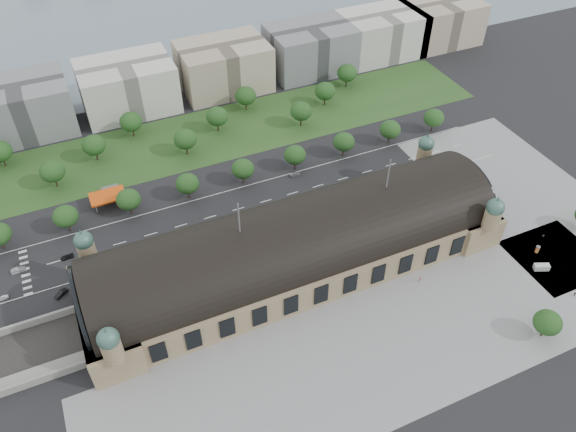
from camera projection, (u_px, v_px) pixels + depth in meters
name	position (u px, v px, depth m)	size (l,w,h in m)	color
ground	(296.00, 266.00, 203.90)	(900.00, 900.00, 0.00)	black
station	(296.00, 247.00, 196.97)	(150.00, 48.40, 44.30)	#9D8861
plaza_south	(382.00, 351.00, 177.27)	(190.00, 48.00, 0.12)	gray
plaza_east	(518.00, 192.00, 235.02)	(56.00, 100.00, 0.12)	gray
road_slab	(210.00, 217.00, 223.46)	(260.00, 26.00, 0.10)	black
grass_belt	(183.00, 142.00, 262.04)	(300.00, 45.00, 0.10)	#27491D
petrol_station	(110.00, 194.00, 229.61)	(14.00, 13.00, 5.05)	#DA490C
office_2	(21.00, 108.00, 261.26)	(45.00, 32.00, 24.00)	gray
office_3	(128.00, 86.00, 276.37)	(45.00, 32.00, 24.00)	silver
office_4	(224.00, 66.00, 291.48)	(45.00, 32.00, 24.00)	#BBAB93
office_5	(310.00, 49.00, 306.59)	(45.00, 32.00, 24.00)	gray
office_6	(381.00, 34.00, 320.19)	(45.00, 32.00, 24.00)	silver
office_7	(439.00, 22.00, 332.28)	(45.00, 32.00, 24.00)	#BBAB93
tree_row_2	(65.00, 216.00, 212.85)	(9.60, 9.60, 11.52)	#2D2116
tree_row_3	(128.00, 199.00, 220.10)	(9.60, 9.60, 11.52)	#2D2116
tree_row_4	(187.00, 184.00, 227.35)	(9.60, 9.60, 11.52)	#2D2116
tree_row_5	(243.00, 169.00, 234.61)	(9.60, 9.60, 11.52)	#2D2116
tree_row_6	(295.00, 155.00, 241.86)	(9.60, 9.60, 11.52)	#2D2116
tree_row_7	(344.00, 142.00, 249.11)	(9.60, 9.60, 11.52)	#2D2116
tree_row_8	(390.00, 130.00, 256.37)	(9.60, 9.60, 11.52)	#2D2116
tree_row_9	(434.00, 118.00, 263.62)	(9.60, 9.60, 11.52)	#2D2116
tree_belt_2	(0.00, 151.00, 242.78)	(10.40, 10.40, 12.48)	#2D2116
tree_belt_3	(52.00, 171.00, 232.34)	(10.40, 10.40, 12.48)	#2D2116
tree_belt_4	(94.00, 145.00, 246.17)	(10.40, 10.40, 12.48)	#2D2116
tree_belt_5	(131.00, 122.00, 260.00)	(10.40, 10.40, 12.48)	#2D2116
tree_belt_6	(185.00, 139.00, 249.57)	(10.40, 10.40, 12.48)	#2D2116
tree_belt_7	(217.00, 116.00, 263.40)	(10.40, 10.40, 12.48)	#2D2116
tree_belt_8	(246.00, 96.00, 277.23)	(10.40, 10.40, 12.48)	#2D2116
tree_belt_9	(301.00, 111.00, 266.80)	(10.40, 10.40, 12.48)	#2D2116
tree_belt_10	(325.00, 91.00, 280.63)	(10.40, 10.40, 12.48)	#2D2116
tree_belt_11	(347.00, 73.00, 294.45)	(10.40, 10.40, 12.48)	#2D2116
tree_plaza_s	(548.00, 323.00, 177.01)	(9.00, 9.00, 10.64)	#2D2116
traffic_car_0	(3.00, 298.00, 192.28)	(1.56, 3.89, 1.32)	white
traffic_car_1	(18.00, 270.00, 201.61)	(1.72, 4.93, 1.62)	#989BA1
traffic_car_2	(67.00, 257.00, 206.55)	(2.11, 4.58, 1.27)	black
traffic_car_4	(234.00, 217.00, 222.33)	(1.78, 4.43, 1.51)	#171E41
traffic_car_5	(295.00, 174.00, 242.62)	(1.59, 4.57, 1.51)	#4F5156
traffic_car_6	(414.00, 166.00, 246.93)	(2.63, 5.71, 1.59)	white
parked_car_0	(61.00, 293.00, 193.46)	(1.75, 5.02, 1.65)	black
parked_car_1	(96.00, 281.00, 197.81)	(2.17, 4.71, 1.31)	maroon
parked_car_2	(133.00, 272.00, 200.99)	(2.19, 5.39, 1.57)	#1A1742
parked_car_3	(140.00, 269.00, 201.76)	(1.91, 4.75, 1.62)	#55555C
parked_car_4	(163.00, 254.00, 207.46)	(1.41, 4.05, 1.33)	silver
parked_car_5	(188.00, 247.00, 210.31)	(2.37, 5.15, 1.43)	#93949B
parked_car_6	(213.00, 245.00, 211.03)	(1.97, 4.85, 1.41)	black
bus_west	(276.00, 213.00, 223.28)	(2.51, 10.71, 2.98)	#B21C2F
bus_mid	(313.00, 203.00, 227.20)	(2.85, 12.20, 3.40)	white
bus_east	(287.00, 206.00, 225.89)	(2.75, 11.77, 3.28)	beige
van_east	(541.00, 267.00, 202.07)	(5.83, 4.07, 2.35)	silver
advertising_column	(537.00, 249.00, 208.20)	(1.55, 1.55, 2.93)	#BE352F
pedestrian_0	(420.00, 280.00, 198.02)	(0.85, 0.49, 1.74)	gray
pedestrian_1	(550.00, 267.00, 202.51)	(0.57, 0.38, 1.58)	gray
pedestrian_2	(543.00, 235.00, 214.52)	(0.85, 0.49, 1.76)	gray
pedestrian_4	(574.00, 294.00, 193.16)	(1.06, 0.46, 1.65)	gray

